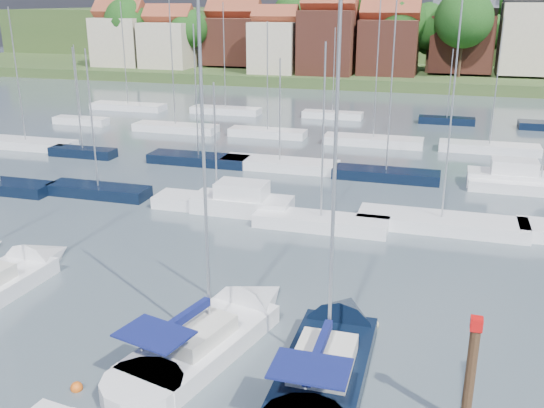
% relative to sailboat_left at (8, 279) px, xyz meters
% --- Properties ---
extents(ground, '(260.00, 260.00, 0.00)m').
position_rel_sailboat_left_xyz_m(ground, '(13.39, 34.29, -0.35)').
color(ground, '#424F5A').
rests_on(ground, ground).
extents(sailboat_left, '(3.55, 11.51, 15.48)m').
position_rel_sailboat_left_xyz_m(sailboat_left, '(0.00, 0.00, 0.00)').
color(sailboat_left, white).
rests_on(sailboat_left, ground).
extents(sailboat_centre, '(5.97, 12.36, 16.21)m').
position_rel_sailboat_left_xyz_m(sailboat_centre, '(12.65, -1.54, -0.00)').
color(sailboat_centre, white).
rests_on(sailboat_centre, ground).
extents(sailboat_navy, '(3.28, 12.06, 16.65)m').
position_rel_sailboat_left_xyz_m(sailboat_navy, '(17.68, -1.90, -0.00)').
color(sailboat_navy, black).
rests_on(sailboat_navy, ground).
extents(timber_piling, '(0.40, 0.40, 6.56)m').
position_rel_sailboat_left_xyz_m(timber_piling, '(22.98, -4.87, 0.88)').
color(timber_piling, '#4C331E').
rests_on(timber_piling, ground).
extents(buoy_c, '(0.47, 0.47, 0.47)m').
position_rel_sailboat_left_xyz_m(buoy_c, '(8.65, -6.90, -0.35)').
color(buoy_c, '#D85914').
rests_on(buoy_c, ground).
extents(buoy_e, '(0.42, 0.42, 0.42)m').
position_rel_sailboat_left_xyz_m(buoy_e, '(19.06, 1.13, -0.35)').
color(buoy_e, beige).
rests_on(buoy_e, ground).
extents(marina_field, '(79.62, 41.41, 15.93)m').
position_rel_sailboat_left_xyz_m(marina_field, '(15.30, 29.43, 0.08)').
color(marina_field, white).
rests_on(marina_field, ground).
extents(far_shore_town, '(212.46, 90.00, 22.27)m').
position_rel_sailboat_left_xyz_m(far_shore_town, '(15.62, 126.95, 4.25)').
color(far_shore_town, '#45562B').
rests_on(far_shore_town, ground).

